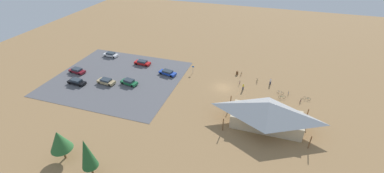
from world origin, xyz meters
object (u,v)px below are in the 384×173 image
bike_pavilion (268,113)px  bicycle_silver_mid_cluster (280,93)px  trash_bin (237,73)px  bicycle_green_lone_east (282,97)px  car_red_far_end (142,63)px  lot_sign (193,68)px  car_maroon_mid_lot (77,71)px  car_tan_near_entry (106,81)px  bicycle_purple_yard_front (240,83)px  car_black_back_corner (77,82)px  pine_center (59,141)px  bicycle_orange_yard_left (241,74)px  car_blue_aisle_side (168,73)px  visitor_at_bikes (243,87)px  visitor_crossing_yard (271,81)px  car_white_end_stall (111,54)px  pine_east (87,154)px  bicycle_red_edge_north (300,101)px  bicycle_blue_near_porch (288,93)px  bicycle_teal_front_row (307,98)px  bicycle_yellow_edge_south (257,81)px  car_green_front_row (129,82)px

bike_pavilion → bicycle_silver_mid_cluster: bike_pavilion is taller
trash_bin → bicycle_green_lone_east: (-11.78, 8.34, -0.09)m
bicycle_silver_mid_cluster → car_red_far_end: size_ratio=0.34×
lot_sign → car_maroon_mid_lot: (30.19, 9.63, -0.70)m
car_tan_near_entry → bicycle_purple_yard_front: bearing=-162.4°
car_black_back_corner → pine_center: bearing=124.5°
bicycle_orange_yard_left → car_blue_aisle_side: car_blue_aisle_side is taller
bicycle_purple_yard_front → car_tan_near_entry: (32.39, 10.25, 0.33)m
bicycle_silver_mid_cluster → car_black_back_corner: bearing=12.7°
bicycle_green_lone_east → car_black_back_corner: size_ratio=0.35×
lot_sign → visitor_at_bikes: (-14.28, 4.42, -0.49)m
bicycle_silver_mid_cluster → visitor_crossing_yard: size_ratio=0.94×
bicycle_orange_yard_left → trash_bin: bearing=-9.3°
lot_sign → bicycle_silver_mid_cluster: 23.33m
car_white_end_stall → car_black_back_corner: bearing=93.3°
car_white_end_stall → car_red_far_end: 12.03m
bicycle_purple_yard_front → pine_east: bearing=62.6°
visitor_crossing_yard → car_red_far_end: bearing=-0.0°
pine_center → bicycle_red_edge_north: bearing=-142.7°
visitor_crossing_yard → visitor_at_bikes: (6.23, 4.62, -0.00)m
bicycle_blue_near_porch → bicycle_teal_front_row: size_ratio=1.07×
bicycle_silver_mid_cluster → car_white_end_stall: 50.65m
bicycle_blue_near_porch → visitor_crossing_yard: bearing=-38.6°
bicycle_orange_yard_left → car_blue_aisle_side: 19.89m
bicycle_red_edge_north → bicycle_purple_yard_front: bicycle_purple_yard_front is taller
pine_center → bicycle_yellow_edge_south: 46.53m
bicycle_red_edge_north → bicycle_yellow_edge_south: (10.28, -6.16, 0.03)m
car_blue_aisle_side → car_green_front_row: 10.61m
car_red_far_end → pine_east: bearing=105.4°
pine_center → bike_pavilion: bearing=-149.0°
visitor_crossing_yard → bicycle_purple_yard_front: bearing=16.1°
bicycle_orange_yard_left → car_blue_aisle_side: (19.02, 5.80, 0.31)m
pine_east → bicycle_red_edge_north: size_ratio=4.52×
car_tan_near_entry → car_white_end_stall: (7.99, -14.43, -0.01)m
lot_sign → car_black_back_corner: (26.30, 14.65, -0.68)m
car_black_back_corner → visitor_crossing_yard: 49.10m
bicycle_blue_near_porch → bicycle_orange_yard_left: 13.51m
bicycle_orange_yard_left → car_tan_near_entry: 35.42m
bicycle_teal_front_row → car_tan_near_entry: car_tan_near_entry is taller
bike_pavilion → car_red_far_end: bearing=-24.7°
bicycle_green_lone_east → bicycle_yellow_edge_south: (6.21, -5.86, 0.02)m
pine_center → car_maroon_mid_lot: (18.38, -26.08, -3.37)m
bicycle_orange_yard_left → bicycle_blue_near_porch: bearing=153.4°
bicycle_teal_front_row → bicycle_blue_near_porch: bearing=-12.8°
visitor_crossing_yard → visitor_at_bikes: visitor_crossing_yard is taller
pine_east → visitor_at_bikes: bearing=-120.7°
lot_sign → bicycle_teal_front_row: (-28.94, 4.23, -1.06)m
bike_pavilion → car_tan_near_entry: (39.75, -4.14, -2.44)m
car_white_end_stall → car_green_front_row: bearing=136.6°
trash_bin → car_maroon_mid_lot: bearing=16.7°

